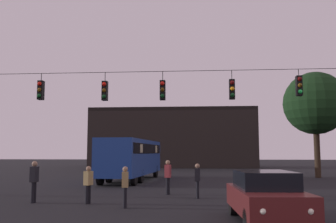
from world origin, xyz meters
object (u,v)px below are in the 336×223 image
object	(u,v)px
pedestrian_trailing	(125,185)
tree_left_silhouette	(315,103)
car_near_right	(266,196)
pedestrian_crossing_center	(88,183)
pedestrian_crossing_right	(168,175)
pedestrian_near_bus	(198,179)
city_bus	(132,155)
pedestrian_crossing_left	(34,179)

from	to	relation	value
pedestrian_trailing	tree_left_silhouette	size ratio (longest dim) A/B	0.17
car_near_right	pedestrian_trailing	world-z (taller)	pedestrian_trailing
pedestrian_crossing_center	tree_left_silhouette	size ratio (longest dim) A/B	0.17
pedestrian_crossing_right	pedestrian_near_bus	xyz separation A→B (m)	(1.48, -1.46, -0.08)
car_near_right	city_bus	bearing A→B (deg)	112.84
car_near_right	pedestrian_crossing_left	xyz separation A→B (m)	(-8.86, 3.79, 0.19)
pedestrian_crossing_left	tree_left_silhouette	distance (m)	24.67
city_bus	pedestrian_near_bus	distance (m)	11.74
pedestrian_crossing_right	pedestrian_near_bus	bearing A→B (deg)	-44.67
pedestrian_crossing_left	pedestrian_near_bus	world-z (taller)	pedestrian_crossing_left
car_near_right	pedestrian_crossing_left	world-z (taller)	pedestrian_crossing_left
city_bus	pedestrian_crossing_right	size ratio (longest dim) A/B	6.53
pedestrian_crossing_left	pedestrian_crossing_right	world-z (taller)	pedestrian_crossing_left
pedestrian_crossing_left	pedestrian_trailing	xyz separation A→B (m)	(4.08, -1.15, -0.11)
pedestrian_crossing_center	pedestrian_near_bus	xyz separation A→B (m)	(4.46, 2.19, 0.03)
city_bus	pedestrian_crossing_center	distance (m)	12.87
pedestrian_crossing_center	pedestrian_crossing_right	world-z (taller)	pedestrian_crossing_right
pedestrian_crossing_left	pedestrian_crossing_right	size ratio (longest dim) A/B	1.01
tree_left_silhouette	city_bus	bearing A→B (deg)	-162.95
pedestrian_crossing_left	pedestrian_trailing	size ratio (longest dim) A/B	1.11
pedestrian_crossing_center	car_near_right	bearing A→B (deg)	-29.34
pedestrian_crossing_center	pedestrian_trailing	distance (m)	2.00
city_bus	pedestrian_crossing_left	distance (m)	12.87
pedestrian_near_bus	city_bus	bearing A→B (deg)	114.72
tree_left_silhouette	pedestrian_crossing_center	bearing A→B (deg)	-129.77
car_near_right	pedestrian_trailing	size ratio (longest dim) A/B	2.84
city_bus	tree_left_silhouette	size ratio (longest dim) A/B	1.25
pedestrian_crossing_left	pedestrian_near_bus	bearing A→B (deg)	16.85
car_near_right	pedestrian_crossing_center	world-z (taller)	pedestrian_crossing_center
tree_left_silhouette	car_near_right	bearing A→B (deg)	-110.71
pedestrian_crossing_center	pedestrian_crossing_right	xyz separation A→B (m)	(2.98, 3.66, 0.11)
pedestrian_crossing_center	pedestrian_trailing	world-z (taller)	pedestrian_trailing
car_near_right	pedestrian_crossing_left	bearing A→B (deg)	156.85
pedestrian_crossing_left	pedestrian_crossing_center	world-z (taller)	pedestrian_crossing_left
car_near_right	pedestrian_trailing	distance (m)	5.47
city_bus	car_near_right	bearing A→B (deg)	-67.16
city_bus	pedestrian_crossing_left	size ratio (longest dim) A/B	6.44
pedestrian_crossing_right	pedestrian_trailing	xyz separation A→B (m)	(-1.26, -4.67, -0.10)
pedestrian_crossing_left	pedestrian_crossing_right	xyz separation A→B (m)	(5.33, 3.53, -0.02)
pedestrian_near_bus	pedestrian_trailing	xyz separation A→B (m)	(-2.74, -3.21, -0.01)
pedestrian_crossing_center	pedestrian_crossing_right	bearing A→B (deg)	50.79
tree_left_silhouette	pedestrian_crossing_left	bearing A→B (deg)	-134.27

